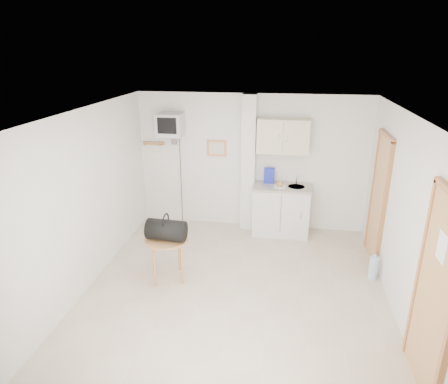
% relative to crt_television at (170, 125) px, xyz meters
% --- Properties ---
extents(ground, '(4.50, 4.50, 0.00)m').
position_rel_crt_television_xyz_m(ground, '(1.45, -2.02, -1.94)').
color(ground, '#BDAC95').
rests_on(ground, ground).
extents(room_envelope, '(4.24, 4.54, 2.55)m').
position_rel_crt_television_xyz_m(room_envelope, '(1.69, -1.93, -0.40)').
color(room_envelope, white).
rests_on(room_envelope, ground).
extents(kitchenette, '(1.03, 0.58, 2.10)m').
position_rel_crt_television_xyz_m(kitchenette, '(2.02, -0.02, -1.13)').
color(kitchenette, silver).
rests_on(kitchenette, ground).
extents(crt_television, '(0.44, 0.45, 2.15)m').
position_rel_crt_television_xyz_m(crt_television, '(0.00, 0.00, 0.00)').
color(crt_television, slate).
rests_on(crt_television, ground).
extents(round_table, '(0.63, 0.63, 0.66)m').
position_rel_crt_television_xyz_m(round_table, '(0.42, -1.87, -1.36)').
color(round_table, '#A66F3F').
rests_on(round_table, ground).
extents(duffel_bag, '(0.57, 0.34, 0.41)m').
position_rel_crt_television_xyz_m(duffel_bag, '(0.44, -1.91, -1.12)').
color(duffel_bag, black).
rests_on(duffel_bag, round_table).
extents(water_bottle, '(0.13, 0.13, 0.40)m').
position_rel_crt_television_xyz_m(water_bottle, '(3.43, -1.42, -1.76)').
color(water_bottle, '#A2C2D8').
rests_on(water_bottle, ground).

